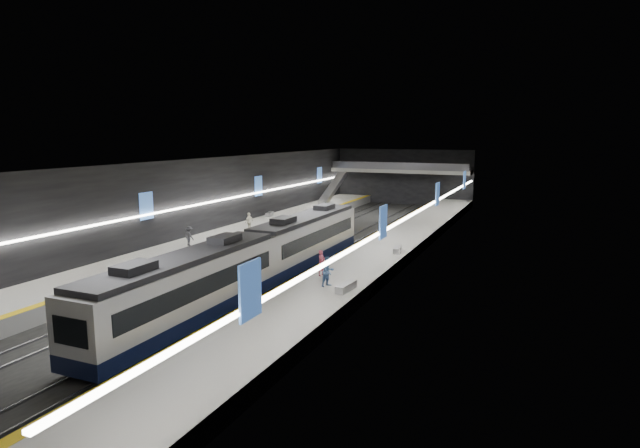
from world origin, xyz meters
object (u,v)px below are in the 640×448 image
at_px(bench_left_far, 269,214).
at_px(bench_right_far, 397,249).
at_px(passenger_left_b, 189,236).
at_px(train, 257,258).
at_px(escalator, 333,188).
at_px(bench_right_near, 346,287).
at_px(passenger_right_b, 328,272).
at_px(passenger_left_a, 249,222).
at_px(passenger_right_a, 321,263).

relative_size(bench_left_far, bench_right_far, 0.99).
bearing_deg(passenger_left_b, train, 169.32).
distance_m(train, escalator, 39.06).
height_order(bench_left_far, bench_right_near, bench_right_near).
xyz_separation_m(bench_right_far, passenger_right_b, (-1.31, -11.05, 0.71)).
bearing_deg(bench_right_near, bench_left_far, 132.78).
height_order(train, bench_right_far, train).
bearing_deg(bench_left_far, train, -75.31).
height_order(train, passenger_left_a, train).
bearing_deg(passenger_left_b, passenger_right_a, -177.43).
relative_size(bench_left_far, passenger_left_b, 1.08).
bearing_deg(passenger_right_a, bench_right_near, -120.23).
xyz_separation_m(bench_left_far, passenger_right_a, (15.65, -21.34, 0.64)).
xyz_separation_m(passenger_right_b, passenger_left_a, (-14.13, 14.26, -0.02)).
relative_size(escalator, passenger_left_b, 4.86).
xyz_separation_m(bench_right_near, passenger_left_a, (-15.47, 14.72, 0.66)).
bearing_deg(bench_right_near, passenger_left_a, 141.71).
bearing_deg(train, bench_right_near, -9.00).
distance_m(bench_right_near, passenger_right_a, 3.81).
height_order(bench_left_far, bench_right_far, bench_right_far).
xyz_separation_m(escalator, bench_left_far, (-1.72, -14.87, -1.68)).
xyz_separation_m(escalator, passenger_right_a, (13.93, -36.21, -1.05)).
xyz_separation_m(train, passenger_left_a, (-8.82, 13.67, -0.29)).
bearing_deg(passenger_right_a, bench_right_far, -3.29).
height_order(bench_left_far, passenger_right_a, passenger_right_a).
bearing_deg(bench_right_far, passenger_right_b, -105.90).
bearing_deg(bench_left_far, bench_right_near, -64.93).
bearing_deg(passenger_right_b, bench_left_far, 59.25).
relative_size(train, bench_right_near, 15.41).
bearing_deg(passenger_left_a, bench_right_far, 89.93).
distance_m(train, passenger_left_b, 11.54).
xyz_separation_m(passenger_right_a, passenger_left_a, (-12.76, 12.12, 0.05)).
bearing_deg(bench_left_far, bench_right_far, -46.55).
bearing_deg(bench_left_far, passenger_right_b, -66.48).
bearing_deg(bench_right_near, bench_right_far, 95.42).
height_order(passenger_left_a, passenger_left_b, passenger_left_a).
distance_m(escalator, passenger_left_b, 31.91).
xyz_separation_m(bench_left_far, passenger_right_b, (17.02, -23.48, 0.71)).
bearing_deg(passenger_right_b, passenger_left_a, 68.04).
xyz_separation_m(train, bench_right_near, (6.65, -1.05, -0.96)).
distance_m(bench_left_far, passenger_right_b, 29.01).
bearing_deg(passenger_left_a, passenger_right_a, 58.13).
bearing_deg(passenger_right_a, passenger_left_a, 59.95).
distance_m(passenger_right_b, passenger_left_a, 20.07).
bearing_deg(train, passenger_right_a, 21.43).
distance_m(bench_left_far, bench_right_near, 30.17).
xyz_separation_m(train, passenger_left_b, (-9.93, 5.86, -0.37)).
bearing_deg(train, passenger_left_b, 149.45).
relative_size(train, passenger_left_a, 16.64).
xyz_separation_m(escalator, bench_right_far, (16.62, -27.29, -1.68)).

